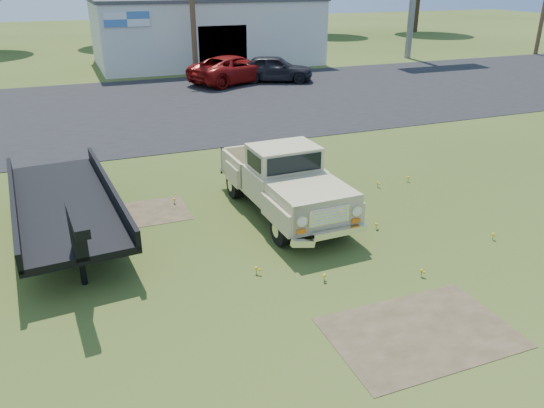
{
  "coord_description": "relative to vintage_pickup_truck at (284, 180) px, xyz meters",
  "views": [
    {
      "loc": [
        -3.4,
        -8.75,
        5.38
      ],
      "look_at": [
        0.46,
        1.0,
        0.87
      ],
      "focal_mm": 35.0,
      "sensor_mm": 36.0,
      "label": 1
    }
  ],
  "objects": [
    {
      "name": "red_pickup",
      "position": [
        4.25,
        17.02,
        -0.14
      ],
      "size": [
        5.77,
        4.27,
        1.46
      ],
      "primitive_type": "imported",
      "rotation": [
        0.0,
        0.0,
        1.97
      ],
      "color": "maroon",
      "rests_on": "ground"
    },
    {
      "name": "asphalt_lot",
      "position": [
        -1.25,
        12.77,
        -0.87
      ],
      "size": [
        90.0,
        14.0,
        0.02
      ],
      "primitive_type": "cube",
      "color": "black",
      "rests_on": "ground"
    },
    {
      "name": "commercial_building",
      "position": [
        4.75,
        24.76,
        1.23
      ],
      "size": [
        14.2,
        8.2,
        4.15
      ],
      "color": "silver",
      "rests_on": "ground"
    },
    {
      "name": "dark_sedan",
      "position": [
        6.38,
        16.55,
        -0.16
      ],
      "size": [
        4.52,
        3.18,
        1.43
      ],
      "primitive_type": "imported",
      "rotation": [
        0.0,
        0.0,
        1.17
      ],
      "color": "black",
      "rests_on": "ground"
    },
    {
      "name": "dirt_patch_a",
      "position": [
        0.25,
        -5.23,
        -0.87
      ],
      "size": [
        3.0,
        2.0,
        0.01
      ],
      "primitive_type": "cube",
      "color": "#443B24",
      "rests_on": "ground"
    },
    {
      "name": "ground",
      "position": [
        -1.25,
        -2.23,
        -0.87
      ],
      "size": [
        140.0,
        140.0,
        0.0
      ],
      "primitive_type": "plane",
      "color": "#354817",
      "rests_on": "ground"
    },
    {
      "name": "vintage_pickup_truck",
      "position": [
        0.0,
        0.0,
        0.0
      ],
      "size": [
        2.04,
        4.86,
        1.74
      ],
      "primitive_type": null,
      "rotation": [
        0.0,
        0.0,
        0.04
      ],
      "color": "tan",
      "rests_on": "ground"
    },
    {
      "name": "flatbed_trailer",
      "position": [
        -4.96,
        0.76,
        -0.01
      ],
      "size": [
        2.59,
        6.46,
        1.72
      ],
      "primitive_type": null,
      "rotation": [
        0.0,
        0.0,
        0.08
      ],
      "color": "black",
      "rests_on": "ground"
    },
    {
      "name": "dirt_patch_b",
      "position": [
        -3.25,
        1.27,
        -0.87
      ],
      "size": [
        2.2,
        1.6,
        0.01
      ],
      "primitive_type": "cube",
      "color": "#443B24",
      "rests_on": "ground"
    }
  ]
}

